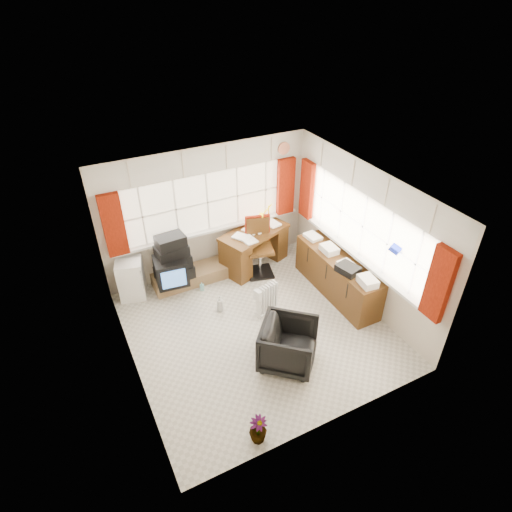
{
  "coord_description": "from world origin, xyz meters",
  "views": [
    {
      "loc": [
        -2.37,
        -4.64,
        5.04
      ],
      "look_at": [
        0.27,
        0.55,
        1.05
      ],
      "focal_mm": 30.0,
      "sensor_mm": 36.0,
      "label": 1
    }
  ],
  "objects_px": {
    "office_chair": "(288,345)",
    "radiator": "(267,302)",
    "task_chair": "(259,243)",
    "tv_bench": "(190,276)",
    "mini_fridge": "(131,279)",
    "crt_tv": "(171,271)",
    "desk": "(254,246)",
    "credenza": "(337,275)",
    "desk_lamp": "(269,210)"
  },
  "relations": [
    {
      "from": "office_chair",
      "to": "radiator",
      "type": "xyz_separation_m",
      "value": [
        0.25,
        1.13,
        -0.13
      ]
    },
    {
      "from": "task_chair",
      "to": "office_chair",
      "type": "xyz_separation_m",
      "value": [
        -0.7,
        -2.33,
        -0.25
      ]
    },
    {
      "from": "tv_bench",
      "to": "office_chair",
      "type": "bearing_deg",
      "value": -76.03
    },
    {
      "from": "radiator",
      "to": "mini_fridge",
      "type": "xyz_separation_m",
      "value": [
        -1.95,
        1.52,
        0.14
      ]
    },
    {
      "from": "task_chair",
      "to": "radiator",
      "type": "relative_size",
      "value": 1.95
    },
    {
      "from": "tv_bench",
      "to": "crt_tv",
      "type": "height_order",
      "value": "crt_tv"
    },
    {
      "from": "task_chair",
      "to": "crt_tv",
      "type": "xyz_separation_m",
      "value": [
        -1.73,
        0.07,
        -0.11
      ]
    },
    {
      "from": "office_chair",
      "to": "radiator",
      "type": "height_order",
      "value": "office_chair"
    },
    {
      "from": "desk",
      "to": "office_chair",
      "type": "relative_size",
      "value": 1.87
    },
    {
      "from": "credenza",
      "to": "crt_tv",
      "type": "relative_size",
      "value": 3.29
    },
    {
      "from": "tv_bench",
      "to": "radiator",
      "type": "bearing_deg",
      "value": -58.38
    },
    {
      "from": "mini_fridge",
      "to": "office_chair",
      "type": "bearing_deg",
      "value": -57.37
    },
    {
      "from": "credenza",
      "to": "crt_tv",
      "type": "height_order",
      "value": "credenza"
    },
    {
      "from": "desk",
      "to": "office_chair",
      "type": "height_order",
      "value": "desk"
    },
    {
      "from": "credenza",
      "to": "desk",
      "type": "bearing_deg",
      "value": 122.48
    },
    {
      "from": "desk_lamp",
      "to": "radiator",
      "type": "distance_m",
      "value": 1.89
    },
    {
      "from": "office_chair",
      "to": "tv_bench",
      "type": "relative_size",
      "value": 0.58
    },
    {
      "from": "task_chair",
      "to": "office_chair",
      "type": "relative_size",
      "value": 1.43
    },
    {
      "from": "mini_fridge",
      "to": "desk",
      "type": "bearing_deg",
      "value": -3.19
    },
    {
      "from": "tv_bench",
      "to": "task_chair",
      "type": "bearing_deg",
      "value": -10.38
    },
    {
      "from": "radiator",
      "to": "office_chair",
      "type": "bearing_deg",
      "value": -102.27
    },
    {
      "from": "task_chair",
      "to": "office_chair",
      "type": "bearing_deg",
      "value": -106.75
    },
    {
      "from": "desk",
      "to": "task_chair",
      "type": "bearing_deg",
      "value": -91.08
    },
    {
      "from": "radiator",
      "to": "credenza",
      "type": "distance_m",
      "value": 1.4
    },
    {
      "from": "desk",
      "to": "credenza",
      "type": "xyz_separation_m",
      "value": [
        0.93,
        -1.47,
        -0.05
      ]
    },
    {
      "from": "desk_lamp",
      "to": "credenza",
      "type": "xyz_separation_m",
      "value": [
        0.58,
        -1.55,
        -0.73
      ]
    },
    {
      "from": "radiator",
      "to": "mini_fridge",
      "type": "distance_m",
      "value": 2.47
    },
    {
      "from": "task_chair",
      "to": "office_chair",
      "type": "distance_m",
      "value": 2.45
    },
    {
      "from": "task_chair",
      "to": "tv_bench",
      "type": "bearing_deg",
      "value": 169.62
    },
    {
      "from": "crt_tv",
      "to": "mini_fridge",
      "type": "distance_m",
      "value": 0.73
    },
    {
      "from": "radiator",
      "to": "tv_bench",
      "type": "relative_size",
      "value": 0.43
    },
    {
      "from": "desk",
      "to": "tv_bench",
      "type": "distance_m",
      "value": 1.38
    },
    {
      "from": "desk",
      "to": "task_chair",
      "type": "xyz_separation_m",
      "value": [
        -0.0,
        -0.19,
        0.18
      ]
    },
    {
      "from": "credenza",
      "to": "radiator",
      "type": "bearing_deg",
      "value": 176.76
    },
    {
      "from": "radiator",
      "to": "credenza",
      "type": "bearing_deg",
      "value": -3.24
    },
    {
      "from": "desk",
      "to": "desk_lamp",
      "type": "relative_size",
      "value": 3.21
    },
    {
      "from": "task_chair",
      "to": "tv_bench",
      "type": "distance_m",
      "value": 1.45
    },
    {
      "from": "radiator",
      "to": "desk_lamp",
      "type": "bearing_deg",
      "value": 61.11
    },
    {
      "from": "desk",
      "to": "mini_fridge",
      "type": "xyz_separation_m",
      "value": [
        -2.4,
        0.13,
        -0.06
      ]
    },
    {
      "from": "office_chair",
      "to": "desk_lamp",
      "type": "bearing_deg",
      "value": 19.18
    },
    {
      "from": "desk_lamp",
      "to": "task_chair",
      "type": "bearing_deg",
      "value": -142.51
    },
    {
      "from": "office_chair",
      "to": "tv_bench",
      "type": "xyz_separation_m",
      "value": [
        -0.64,
        2.57,
        -0.24
      ]
    },
    {
      "from": "radiator",
      "to": "crt_tv",
      "type": "distance_m",
      "value": 1.81
    },
    {
      "from": "desk_lamp",
      "to": "crt_tv",
      "type": "relative_size",
      "value": 0.78
    },
    {
      "from": "desk",
      "to": "desk_lamp",
      "type": "distance_m",
      "value": 0.77
    },
    {
      "from": "office_chair",
      "to": "mini_fridge",
      "type": "bearing_deg",
      "value": 73.9
    },
    {
      "from": "desk_lamp",
      "to": "mini_fridge",
      "type": "relative_size",
      "value": 0.62
    },
    {
      "from": "office_chair",
      "to": "crt_tv",
      "type": "bearing_deg",
      "value": 64.52
    },
    {
      "from": "desk",
      "to": "tv_bench",
      "type": "height_order",
      "value": "desk"
    },
    {
      "from": "office_chair",
      "to": "crt_tv",
      "type": "relative_size",
      "value": 1.34
    }
  ]
}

